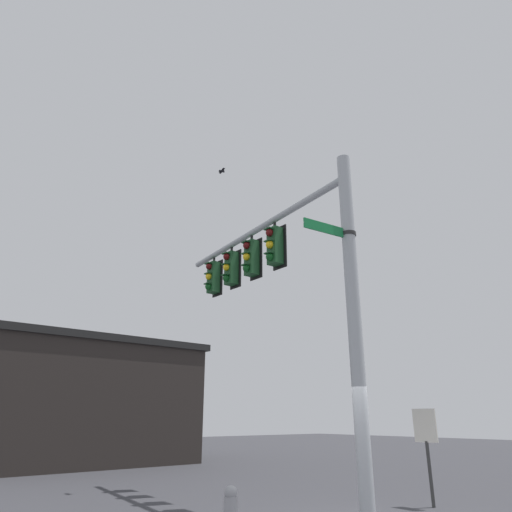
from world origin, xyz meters
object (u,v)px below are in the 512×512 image
at_px(traffic_light_nearest_pole, 274,246).
at_px(street_name_sign, 337,231).
at_px(bird_flying, 222,171).
at_px(historical_marker, 427,441).
at_px(traffic_light_arm_end, 213,277).
at_px(fire_hydrant, 230,512).
at_px(traffic_light_mid_inner, 251,258).
at_px(traffic_light_mid_outer, 231,268).

distance_m(traffic_light_nearest_pole, street_name_sign, 2.89).
distance_m(bird_flying, historical_marker, 10.80).
height_order(traffic_light_arm_end, bird_flying, bird_flying).
relative_size(traffic_light_arm_end, fire_hydrant, 1.59).
relative_size(traffic_light_arm_end, street_name_sign, 0.93).
bearing_deg(traffic_light_arm_end, traffic_light_mid_inner, 174.06).
height_order(traffic_light_arm_end, fire_hydrant, traffic_light_arm_end).
bearing_deg(street_name_sign, traffic_light_mid_outer, -9.25).
height_order(traffic_light_nearest_pole, fire_hydrant, traffic_light_nearest_pole).
height_order(traffic_light_mid_outer, fire_hydrant, traffic_light_mid_outer).
relative_size(bird_flying, historical_marker, 0.18).
xyz_separation_m(traffic_light_nearest_pole, street_name_sign, (-2.77, 0.59, -0.61)).
bearing_deg(traffic_light_arm_end, street_name_sign, 171.37).
xyz_separation_m(traffic_light_mid_inner, fire_hydrant, (-2.99, 2.76, -5.94)).
height_order(traffic_light_nearest_pole, traffic_light_arm_end, same).
relative_size(traffic_light_nearest_pole, street_name_sign, 0.93).
distance_m(traffic_light_nearest_pole, traffic_light_mid_inner, 1.19).
height_order(traffic_light_arm_end, historical_marker, traffic_light_arm_end).
relative_size(traffic_light_mid_inner, traffic_light_mid_outer, 1.00).
bearing_deg(traffic_light_nearest_pole, bird_flying, -8.28).
distance_m(traffic_light_mid_inner, traffic_light_mid_outer, 1.19).
bearing_deg(street_name_sign, traffic_light_arm_end, -8.63).
height_order(traffic_light_nearest_pole, traffic_light_mid_inner, same).
xyz_separation_m(traffic_light_mid_inner, street_name_sign, (-3.95, 0.71, -0.61)).
distance_m(traffic_light_mid_inner, bird_flying, 4.56).
xyz_separation_m(bird_flying, fire_hydrant, (-5.20, 3.14, -9.91)).
bearing_deg(traffic_light_arm_end, fire_hydrant, 150.70).
distance_m(traffic_light_nearest_pole, bird_flying, 5.25).
bearing_deg(street_name_sign, fire_hydrant, 64.83).
bearing_deg(traffic_light_mid_outer, traffic_light_arm_end, -5.94).
distance_m(traffic_light_mid_outer, street_name_sign, 5.24).
bearing_deg(street_name_sign, historical_marker, -81.31).
bearing_deg(traffic_light_mid_inner, traffic_light_nearest_pole, 174.06).
distance_m(traffic_light_mid_outer, traffic_light_arm_end, 1.19).
bearing_deg(bird_flying, traffic_light_mid_outer, 166.41).
bearing_deg(fire_hydrant, bird_flying, -31.08).
xyz_separation_m(traffic_light_mid_outer, street_name_sign, (-5.14, 0.84, -0.61)).
height_order(traffic_light_nearest_pole, traffic_light_mid_outer, same).
height_order(traffic_light_mid_inner, traffic_light_mid_outer, same).
xyz_separation_m(traffic_light_mid_inner, historical_marker, (-3.45, -2.59, -4.95)).
relative_size(traffic_light_mid_inner, historical_marker, 0.62).
xyz_separation_m(traffic_light_arm_end, historical_marker, (-5.82, -2.34, -4.95)).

